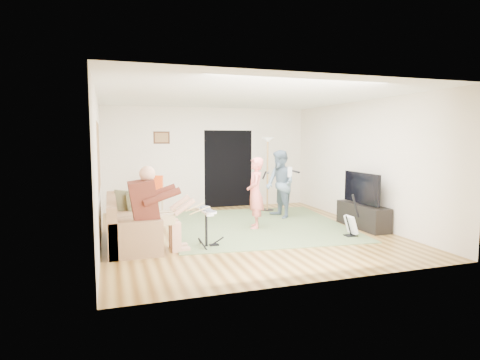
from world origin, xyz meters
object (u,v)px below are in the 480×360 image
object	(u,v)px
guitarist	(280,184)
torchiere_lamp	(268,161)
dining_chair	(152,205)
tv_cabinet	(363,216)
guitar_spare	(351,225)
sofa	(127,229)
singer	(255,193)
television	(362,188)
drum_kit	(206,230)

from	to	relation	value
guitarist	torchiere_lamp	bearing A→B (deg)	169.69
dining_chair	tv_cabinet	bearing A→B (deg)	-6.51
dining_chair	tv_cabinet	xyz separation A→B (m)	(4.16, -2.14, -0.12)
guitar_spare	dining_chair	world-z (taller)	dining_chair
guitar_spare	torchiere_lamp	xyz separation A→B (m)	(-0.49, 3.07, 1.07)
sofa	dining_chair	size ratio (longest dim) A/B	2.02
guitarist	guitar_spare	distance (m)	2.27
singer	tv_cabinet	distance (m)	2.33
torchiere_lamp	television	xyz separation A→B (m)	(1.12, -2.47, -0.46)
guitar_spare	tv_cabinet	bearing A→B (deg)	41.41
singer	torchiere_lamp	world-z (taller)	torchiere_lamp
drum_kit	tv_cabinet	bearing A→B (deg)	7.32
dining_chair	drum_kit	bearing A→B (deg)	-55.05
dining_chair	singer	bearing A→B (deg)	-15.99
singer	television	xyz separation A→B (m)	(2.13, -0.66, 0.10)
guitar_spare	sofa	bearing A→B (deg)	168.93
singer	dining_chair	xyz separation A→B (m)	(-1.98, 1.47, -0.38)
sofa	torchiere_lamp	size ratio (longest dim) A/B	1.08
drum_kit	guitar_spare	distance (m)	2.82
dining_chair	tv_cabinet	world-z (taller)	dining_chair
drum_kit	guitar_spare	bearing A→B (deg)	-3.13
sofa	drum_kit	xyz separation A→B (m)	(1.29, -0.65, 0.02)
drum_kit	torchiere_lamp	world-z (taller)	torchiere_lamp
drum_kit	television	size ratio (longest dim) A/B	0.59
television	sofa	bearing A→B (deg)	177.58
drum_kit	singer	world-z (taller)	singer
guitarist	television	distance (m)	1.93
dining_chair	television	size ratio (longest dim) A/B	0.89
guitarist	television	world-z (taller)	guitarist
sofa	dining_chair	xyz separation A→B (m)	(0.63, 1.94, 0.09)
drum_kit	dining_chair	xyz separation A→B (m)	(-0.66, 2.59, 0.07)
sofa	guitarist	xyz separation A→B (m)	(3.56, 1.32, 0.53)
drum_kit	guitarist	size ratio (longest dim) A/B	0.42
sofa	dining_chair	distance (m)	2.04
tv_cabinet	television	distance (m)	0.60
guitarist	drum_kit	bearing A→B (deg)	-55.61
sofa	guitarist	bearing A→B (deg)	20.34
sofa	drum_kit	bearing A→B (deg)	-26.70
torchiere_lamp	guitar_spare	bearing A→B (deg)	-80.95
sofa	tv_cabinet	distance (m)	4.80
tv_cabinet	dining_chair	bearing A→B (deg)	152.79
guitar_spare	television	world-z (taller)	television
torchiere_lamp	tv_cabinet	distance (m)	2.93
tv_cabinet	guitar_spare	bearing A→B (deg)	-138.59
guitarist	torchiere_lamp	world-z (taller)	torchiere_lamp
singer	guitar_spare	distance (m)	2.03
singer	tv_cabinet	world-z (taller)	singer
torchiere_lamp	dining_chair	world-z (taller)	torchiere_lamp
singer	guitarist	bearing A→B (deg)	149.38
drum_kit	tv_cabinet	world-z (taller)	drum_kit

